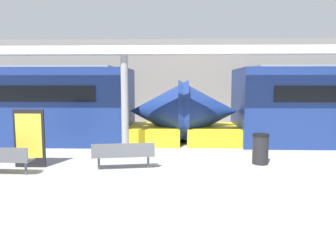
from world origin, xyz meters
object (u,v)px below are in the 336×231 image
(poster_board, at_px, (29,138))
(support_column_near, at_px, (125,106))
(bench_near, at_px, (124,154))
(trash_bin, at_px, (260,149))

(poster_board, height_order, support_column_near, support_column_near)
(bench_near, bearing_deg, support_column_near, 89.41)
(trash_bin, xyz_separation_m, support_column_near, (-4.39, 1.07, 1.25))
(trash_bin, xyz_separation_m, poster_board, (-6.94, -0.60, 0.40))
(bench_near, distance_m, poster_board, 2.85)
(trash_bin, distance_m, poster_board, 6.98)
(poster_board, bearing_deg, bench_near, -3.02)
(bench_near, bearing_deg, trash_bin, 1.40)
(poster_board, bearing_deg, trash_bin, 4.93)
(poster_board, xyz_separation_m, support_column_near, (2.55, 1.66, 0.85))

